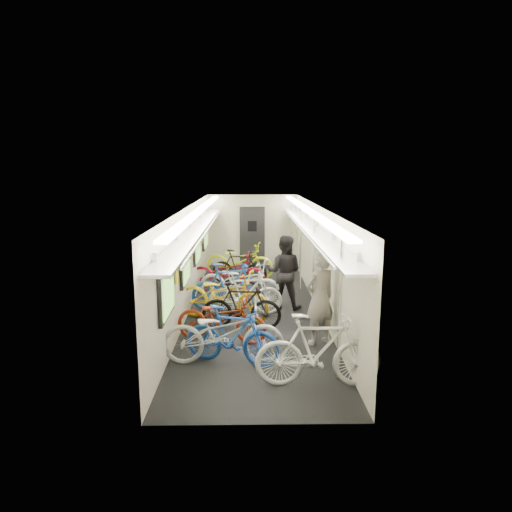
{
  "coord_description": "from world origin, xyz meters",
  "views": [
    {
      "loc": [
        -0.12,
        -10.35,
        3.23
      ],
      "look_at": [
        0.06,
        0.58,
        1.15
      ],
      "focal_mm": 32.0,
      "sensor_mm": 36.0,
      "label": 1
    }
  ],
  "objects_px": {
    "bicycle_0": "(223,333)",
    "passenger_near": "(320,298)",
    "passenger_mid": "(284,272)",
    "bicycle_1": "(232,336)",
    "backpack": "(333,264)"
  },
  "relations": [
    {
      "from": "bicycle_0",
      "to": "passenger_near",
      "type": "relative_size",
      "value": 1.16
    },
    {
      "from": "passenger_mid",
      "to": "bicycle_1",
      "type": "bearing_deg",
      "value": 85.66
    },
    {
      "from": "bicycle_1",
      "to": "bicycle_0",
      "type": "bearing_deg",
      "value": 92.94
    },
    {
      "from": "bicycle_0",
      "to": "bicycle_1",
      "type": "height_order",
      "value": "bicycle_0"
    },
    {
      "from": "bicycle_1",
      "to": "passenger_near",
      "type": "bearing_deg",
      "value": -40.99
    },
    {
      "from": "bicycle_0",
      "to": "passenger_near",
      "type": "height_order",
      "value": "passenger_near"
    },
    {
      "from": "bicycle_0",
      "to": "passenger_near",
      "type": "distance_m",
      "value": 1.99
    },
    {
      "from": "passenger_mid",
      "to": "backpack",
      "type": "xyz_separation_m",
      "value": [
        0.94,
        -1.11,
        0.41
      ]
    },
    {
      "from": "passenger_mid",
      "to": "backpack",
      "type": "distance_m",
      "value": 1.51
    },
    {
      "from": "passenger_near",
      "to": "backpack",
      "type": "xyz_separation_m",
      "value": [
        0.45,
        1.14,
        0.4
      ]
    },
    {
      "from": "bicycle_1",
      "to": "backpack",
      "type": "distance_m",
      "value": 3.01
    },
    {
      "from": "backpack",
      "to": "bicycle_1",
      "type": "bearing_deg",
      "value": -124.55
    },
    {
      "from": "bicycle_1",
      "to": "passenger_near",
      "type": "height_order",
      "value": "passenger_near"
    },
    {
      "from": "bicycle_0",
      "to": "backpack",
      "type": "height_order",
      "value": "backpack"
    },
    {
      "from": "bicycle_0",
      "to": "bicycle_1",
      "type": "relative_size",
      "value": 1.22
    }
  ]
}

